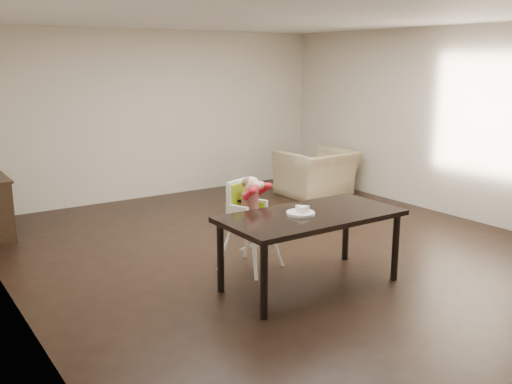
% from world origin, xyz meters
% --- Properties ---
extents(ground, '(7.00, 7.00, 0.00)m').
position_xyz_m(ground, '(0.00, 0.00, 0.00)').
color(ground, black).
rests_on(ground, ground).
extents(room_walls, '(6.02, 7.02, 2.71)m').
position_xyz_m(room_walls, '(0.00, 0.00, 1.86)').
color(room_walls, beige).
rests_on(room_walls, ground).
extents(dining_table, '(1.80, 0.90, 0.75)m').
position_xyz_m(dining_table, '(-0.43, -0.99, 0.67)').
color(dining_table, black).
rests_on(dining_table, ground).
extents(high_chair, '(0.55, 0.55, 1.02)m').
position_xyz_m(high_chair, '(-0.67, -0.23, 0.72)').
color(high_chair, white).
rests_on(high_chair, ground).
extents(plate, '(0.34, 0.34, 0.08)m').
position_xyz_m(plate, '(-0.54, -0.96, 0.78)').
color(plate, white).
rests_on(plate, dining_table).
extents(armchair, '(1.18, 0.80, 1.01)m').
position_xyz_m(armchair, '(2.20, 2.06, 0.50)').
color(armchair, tan).
rests_on(armchair, ground).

